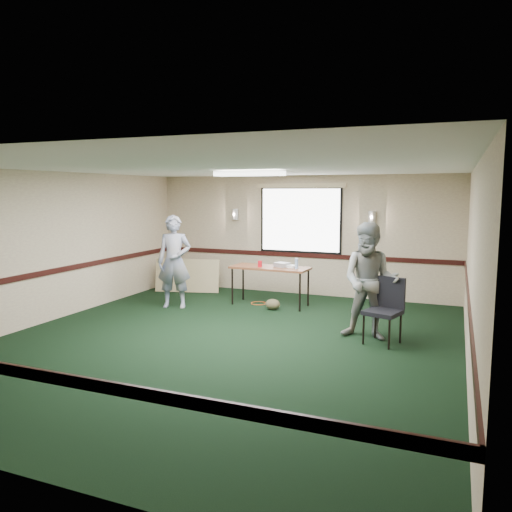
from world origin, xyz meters
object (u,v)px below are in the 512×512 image
at_px(projector, 282,265).
at_px(person_left, 174,262).
at_px(person_right, 370,281).
at_px(conference_chair, 386,305).
at_px(folding_table, 270,270).

xyz_separation_m(projector, person_left, (-1.97, -0.94, 0.09)).
bearing_deg(person_right, person_left, 170.82).
distance_m(conference_chair, person_left, 4.38).
relative_size(folding_table, projector, 6.03).
bearing_deg(conference_chair, person_right, 176.22).
distance_m(person_left, person_right, 4.09).
relative_size(projector, person_left, 0.14).
bearing_deg(person_left, person_right, -29.04).
xyz_separation_m(folding_table, person_left, (-1.74, -0.88, 0.19)).
bearing_deg(conference_chair, person_left, -174.46).
relative_size(folding_table, conference_chair, 1.61).
xyz_separation_m(folding_table, person_right, (2.29, -1.62, 0.18)).
relative_size(conference_chair, person_right, 0.55).
xyz_separation_m(folding_table, conference_chair, (2.55, -1.72, -0.15)).
bearing_deg(person_left, projector, 6.87).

